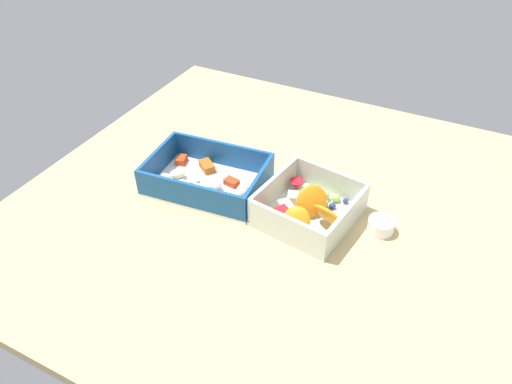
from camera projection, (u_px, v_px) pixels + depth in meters
table_surface at (268, 203)px, 81.48cm from camera, size 80.00×80.00×2.00cm
pasta_container at (206, 179)px, 82.38cm from camera, size 20.91×15.14×5.32cm
fruit_bowl at (308, 208)px, 75.92cm from camera, size 15.89×16.53×5.92cm
paper_cup_liner at (381, 226)px, 74.03cm from camera, size 4.13×4.13×2.19cm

